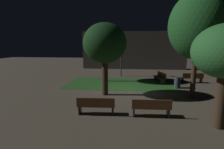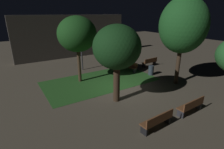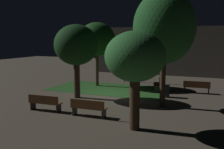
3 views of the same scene
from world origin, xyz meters
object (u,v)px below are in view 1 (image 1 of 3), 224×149
(bench_by_lamp, at_px, (151,107))
(bench_path_side, at_px, (96,105))
(tree_tall_center, at_px, (197,26))
(tree_left_canopy, at_px, (104,40))
(bench_corner, at_px, (160,77))
(tree_near_wall, at_px, (105,44))
(trash_bin, at_px, (177,83))
(bench_near_trees, at_px, (192,78))
(lamp_post_near_wall, at_px, (121,50))

(bench_by_lamp, bearing_deg, bench_path_side, 180.00)
(tree_tall_center, xyz_separation_m, tree_left_canopy, (-6.25, 4.43, -0.66))
(bench_by_lamp, height_order, bench_corner, same)
(tree_tall_center, height_order, tree_near_wall, tree_tall_center)
(trash_bin, bearing_deg, tree_left_canopy, 161.97)
(bench_path_side, bearing_deg, bench_corner, 61.24)
(trash_bin, bearing_deg, bench_by_lamp, -114.56)
(bench_by_lamp, distance_m, bench_near_trees, 8.96)
(tree_left_canopy, bearing_deg, lamp_post_near_wall, 62.93)
(bench_path_side, height_order, bench_near_trees, same)
(tree_near_wall, xyz_separation_m, lamp_post_near_wall, (0.71, 7.02, -0.60))
(tree_near_wall, bearing_deg, lamp_post_near_wall, 84.23)
(bench_by_lamp, xyz_separation_m, lamp_post_near_wall, (-1.93, 10.45, 2.30))
(tree_tall_center, height_order, lamp_post_near_wall, tree_tall_center)
(lamp_post_near_wall, bearing_deg, bench_by_lamp, -79.52)
(bench_corner, distance_m, trash_bin, 2.21)
(bench_by_lamp, distance_m, bench_corner, 7.98)
(bench_near_trees, bearing_deg, tree_left_canopy, -179.74)
(bench_path_side, distance_m, tree_near_wall, 4.49)
(bench_path_side, relative_size, tree_tall_center, 0.28)
(bench_corner, relative_size, lamp_post_near_wall, 0.46)
(bench_near_trees, bearing_deg, lamp_post_near_wall, 157.31)
(bench_path_side, relative_size, trash_bin, 2.12)
(bench_by_lamp, xyz_separation_m, bench_near_trees, (4.42, 7.80, 0.00))
(bench_corner, distance_m, tree_tall_center, 6.08)
(bench_path_side, relative_size, tree_near_wall, 0.39)
(bench_near_trees, bearing_deg, trash_bin, -131.70)
(tree_tall_center, xyz_separation_m, tree_near_wall, (-5.58, 0.11, -1.03))
(bench_by_lamp, height_order, tree_near_wall, tree_near_wall)
(bench_near_trees, bearing_deg, bench_corner, -180.00)
(bench_corner, bearing_deg, tree_left_canopy, -179.60)
(tree_tall_center, distance_m, tree_left_canopy, 7.69)
(bench_path_side, xyz_separation_m, tree_tall_center, (5.53, 3.33, 3.93))
(tree_left_canopy, height_order, lamp_post_near_wall, tree_left_canopy)
(bench_corner, distance_m, tree_left_canopy, 5.97)
(bench_near_trees, distance_m, lamp_post_near_wall, 7.26)
(lamp_post_near_wall, bearing_deg, bench_near_trees, -22.69)
(tree_tall_center, bearing_deg, bench_by_lamp, -131.41)
(lamp_post_near_wall, bearing_deg, bench_path_side, -93.62)
(bench_corner, height_order, trash_bin, bench_corner)
(bench_near_trees, bearing_deg, bench_by_lamp, -119.56)
(tree_near_wall, bearing_deg, trash_bin, 24.20)
(bench_near_trees, relative_size, tree_near_wall, 0.39)
(bench_path_side, distance_m, bench_corner, 8.89)
(bench_by_lamp, xyz_separation_m, trash_bin, (2.66, 5.82, -0.05))
(bench_path_side, bearing_deg, tree_near_wall, 90.80)
(bench_near_trees, xyz_separation_m, tree_left_canopy, (-7.73, -0.03, 3.27))
(bench_corner, distance_m, lamp_post_near_wall, 5.04)
(bench_by_lamp, bearing_deg, trash_bin, 65.44)
(bench_by_lamp, bearing_deg, tree_left_canopy, 113.09)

